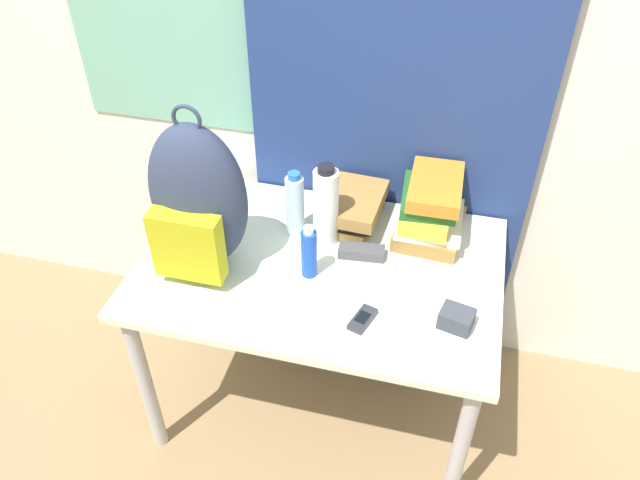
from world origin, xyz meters
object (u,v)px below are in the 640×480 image
Objects in this scene: backpack at (197,202)px; sunscreen_bottle at (309,253)px; sunglasses_case at (362,252)px; camera_pouch at (456,319)px; water_bottle at (295,205)px; book_stack_center at (430,210)px; sports_bottle at (326,206)px; cell_phone at (363,319)px; book_stack_left at (353,208)px.

backpack is 2.94× the size of sunscreen_bottle.
camera_pouch is at bearing -35.47° from sunglasses_case.
water_bottle reaches higher than sunglasses_case.
book_stack_center is at bearing 25.06° from backpack.
water_bottle is 0.27m from sunglasses_case.
water_bottle is 1.56× the size of sunglasses_case.
sports_bottle is 0.41m from cell_phone.
sports_bottle is at bearing 158.60° from sunglasses_case.
backpack is 1.98× the size of book_stack_center.
sunglasses_case is at bearing -139.24° from book_stack_center.
book_stack_left is at bearing 111.65° from sunglasses_case.
water_bottle is at bearing 117.56° from sunscreen_bottle.
sports_bottle is (-0.33, -0.12, 0.04)m from book_stack_center.
book_stack_left is 0.97× the size of book_stack_center.
water_bottle is 2.22× the size of camera_pouch.
water_bottle is 0.82× the size of sports_bottle.
sunglasses_case is at bearing 144.53° from camera_pouch.
sports_bottle is 2.71× the size of camera_pouch.
sports_bottle is 0.18m from sunscreen_bottle.
backpack reaches higher than sunglasses_case.
cell_phone is at bearing -169.22° from camera_pouch.
camera_pouch is (0.26, 0.05, 0.02)m from cell_phone.
sunglasses_case is (0.48, 0.15, -0.22)m from backpack.
book_stack_left reaches higher than cell_phone.
cell_phone is 1.06× the size of camera_pouch.
book_stack_center reaches higher than camera_pouch.
water_bottle is at bearing 130.99° from cell_phone.
book_stack_left is 0.47m from cell_phone.
book_stack_center is 0.43m from camera_pouch.
cell_phone is at bearing -77.89° from sunglasses_case.
book_stack_left is 0.21m from water_bottle.
camera_pouch is (0.81, -0.08, -0.21)m from backpack.
backpack reaches higher than sunscreen_bottle.
book_stack_center is at bearing 73.34° from cell_phone.
sunscreen_bottle reaches higher than sunglasses_case.
sunglasses_case is 0.40m from camera_pouch.
water_bottle is (-0.18, -0.10, 0.05)m from book_stack_left.
book_stack_center is 2.44× the size of cell_phone.
backpack is at bearing 166.22° from cell_phone.
sports_bottle is at bearing 30.04° from backpack.
book_stack_left is (0.42, 0.32, -0.18)m from backpack.
sports_bottle is 0.19m from sunglasses_case.
water_bottle is 0.22m from sunscreen_bottle.
cell_phone is at bearing -37.71° from sunscreen_bottle.
sports_bottle is 2.55× the size of cell_phone.
camera_pouch is at bearing -12.90° from sunscreen_bottle.
water_bottle is 0.48m from cell_phone.
camera_pouch is (0.46, -0.28, -0.11)m from sports_bottle.
sports_bottle is at bearing 87.11° from sunscreen_bottle.
book_stack_center is (0.68, 0.32, -0.14)m from backpack.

